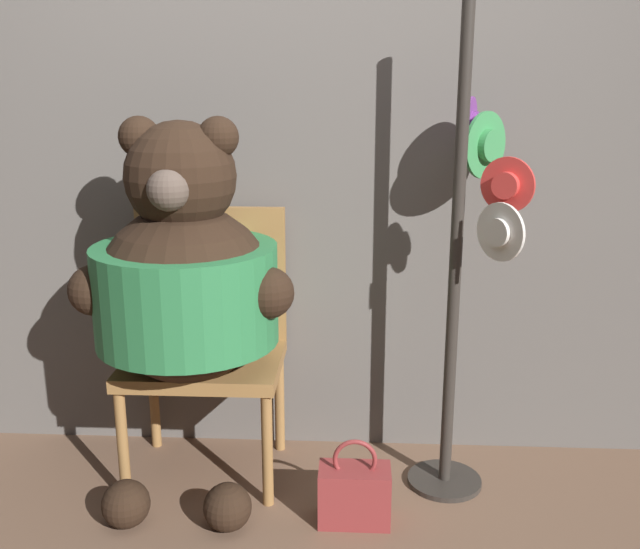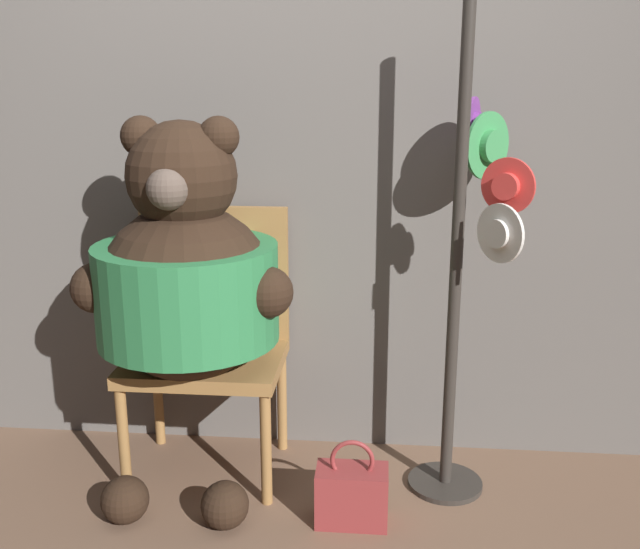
{
  "view_description": "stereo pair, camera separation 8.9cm",
  "coord_description": "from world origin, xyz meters",
  "px_view_note": "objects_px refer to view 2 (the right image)",
  "views": [
    {
      "loc": [
        0.22,
        -2.02,
        1.48
      ],
      "look_at": [
        0.09,
        0.41,
        0.83
      ],
      "focal_mm": 40.0,
      "sensor_mm": 36.0,
      "label": 1
    },
    {
      "loc": [
        0.31,
        -2.01,
        1.48
      ],
      "look_at": [
        0.09,
        0.41,
        0.83
      ],
      "focal_mm": 40.0,
      "sensor_mm": 36.0,
      "label": 2
    }
  ],
  "objects_px": {
    "teddy_bear": "(186,281)",
    "chair": "(210,331)",
    "hat_display_rack": "(469,260)",
    "handbag_on_ground": "(352,494)"
  },
  "relations": [
    {
      "from": "teddy_bear",
      "to": "chair",
      "type": "bearing_deg",
      "value": 78.39
    },
    {
      "from": "chair",
      "to": "teddy_bear",
      "type": "relative_size",
      "value": 0.74
    },
    {
      "from": "hat_display_rack",
      "to": "handbag_on_ground",
      "type": "height_order",
      "value": "hat_display_rack"
    },
    {
      "from": "teddy_bear",
      "to": "handbag_on_ground",
      "type": "bearing_deg",
      "value": -19.27
    },
    {
      "from": "chair",
      "to": "teddy_bear",
      "type": "distance_m",
      "value": 0.3
    },
    {
      "from": "handbag_on_ground",
      "to": "hat_display_rack",
      "type": "bearing_deg",
      "value": 34.88
    },
    {
      "from": "teddy_bear",
      "to": "handbag_on_ground",
      "type": "height_order",
      "value": "teddy_bear"
    },
    {
      "from": "chair",
      "to": "teddy_bear",
      "type": "height_order",
      "value": "teddy_bear"
    },
    {
      "from": "chair",
      "to": "hat_display_rack",
      "type": "xyz_separation_m",
      "value": [
        0.96,
        -0.11,
        0.33
      ]
    },
    {
      "from": "chair",
      "to": "hat_display_rack",
      "type": "height_order",
      "value": "hat_display_rack"
    }
  ]
}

